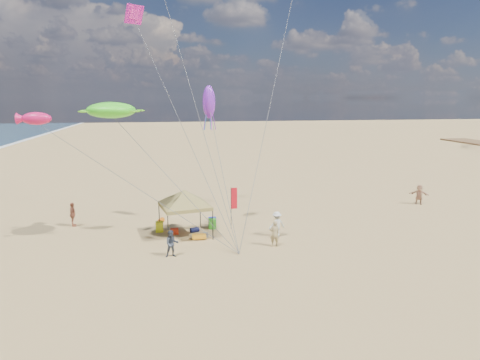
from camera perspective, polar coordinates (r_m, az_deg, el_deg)
The scene contains 20 objects.
ground at distance 24.51m, azimuth 1.25°, elevation -10.58°, with size 280.00×280.00×0.00m, color tan.
canopy_tent at distance 27.55m, azimuth -7.64°, elevation -1.60°, with size 5.79×5.79×3.64m.
feather_flag at distance 29.07m, azimuth -0.93°, elevation -2.89°, with size 0.46×0.08×3.01m.
cooler_red at distance 28.75m, azimuth -9.00°, elevation -6.98°, with size 0.54×0.38×0.38m, color red.
cooler_blue at distance 31.05m, azimuth -3.83°, elevation -5.48°, with size 0.54×0.38×0.38m, color #13199D.
bag_navy at distance 28.90m, azimuth -6.26°, elevation -6.83°, with size 0.36×0.36×0.60m, color #0B0F34.
bag_orange at distance 31.38m, azimuth -10.81°, elevation -5.50°, with size 0.36×0.36×0.60m, color #CA5C0B.
chair_green at distance 29.58m, azimuth -3.84°, elevation -6.01°, with size 0.50×0.50×0.70m, color #2B8C19.
chair_yellow at distance 29.38m, azimuth -11.03°, elevation -6.32°, with size 0.50×0.50×0.70m, color #F7FC1C.
crate_grey at distance 27.93m, azimuth -4.76°, elevation -7.53°, with size 0.34×0.30×0.28m, color slate.
beach_cart at distance 27.48m, azimuth -5.65°, elevation -7.73°, with size 0.90×0.50×0.24m, color orange.
person_near_a at distance 26.03m, azimuth 4.76°, elevation -7.35°, with size 0.61×0.40×1.66m, color tan.
person_near_b at distance 24.61m, azimuth -9.35°, elevation -8.64°, with size 0.78×0.61×1.60m, color #383F4C.
person_near_c at distance 27.80m, azimuth 5.08°, elevation -6.07°, with size 1.11×0.64×1.72m, color silver.
person_far_a at distance 32.18m, azimuth -22.02°, elevation -4.41°, with size 1.03×0.43×1.76m, color #A55C3F.
person_far_c at distance 39.20m, azimuth 23.41°, elevation -1.84°, with size 1.61×0.51×1.73m, color tan.
turtle_kite at distance 25.83m, azimuth -17.29°, elevation 9.15°, with size 2.85×2.28×0.95m, color #44F124.
fish_kite at distance 28.79m, azimuth -26.18°, elevation 7.59°, with size 1.78×0.89×0.79m, color #E2145A.
squid_kite at distance 29.08m, azimuth -4.29°, elevation 10.64°, with size 0.87×0.87×2.25m, color purple.
stunt_kite_pink at distance 33.07m, azimuth -14.34°, elevation 21.20°, with size 1.37×0.05×1.37m, color #D41AA8.
Camera 1 is at (-4.49, -22.31, 9.10)m, focal length 31.03 mm.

